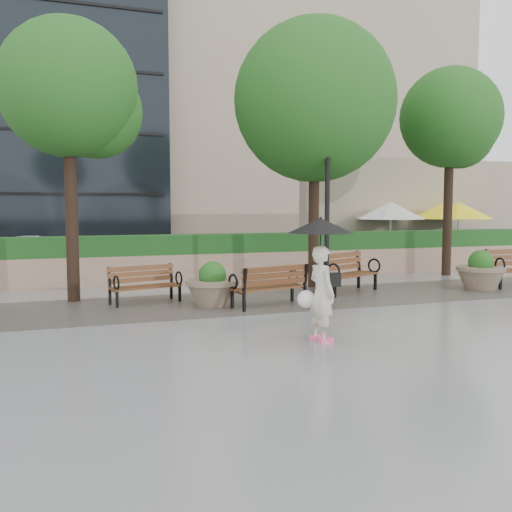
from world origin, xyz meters
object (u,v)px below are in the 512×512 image
object	(u,v)px
planter_left	(212,288)
car_right	(36,256)
bench_1	(145,293)
lamppost	(327,213)
pedestrian	(321,267)
planter_right	(480,274)
bench_3	(347,281)
bench_2	(270,294)

from	to	relation	value
planter_left	car_right	size ratio (longest dim) A/B	0.32
bench_1	lamppost	world-z (taller)	lamppost
planter_left	pedestrian	bearing A→B (deg)	-78.41
lamppost	planter_right	bearing A→B (deg)	-8.00
bench_1	bench_3	size ratio (longest dim) A/B	0.84
bench_1	planter_left	distance (m)	1.56
bench_2	planter_left	bearing A→B (deg)	-39.52
bench_1	car_right	world-z (taller)	car_right
bench_1	pedestrian	xyz separation A→B (m)	(2.11, -4.54, 0.95)
bench_2	lamppost	size ratio (longest dim) A/B	0.40
bench_2	planter_right	size ratio (longest dim) A/B	1.44
bench_1	lamppost	size ratio (longest dim) A/B	0.37
lamppost	pedestrian	distance (m)	4.98
planter_left	car_right	distance (m)	8.22
planter_left	lamppost	distance (m)	3.51
bench_2	pedestrian	distance (m)	3.37
bench_2	lamppost	bearing A→B (deg)	-163.88
bench_3	planter_left	bearing A→B (deg)	164.71
planter_left	planter_right	size ratio (longest dim) A/B	0.94
planter_right	bench_2	bearing A→B (deg)	-174.92
bench_2	lamppost	xyz separation A→B (m)	(1.93, 1.13, 1.73)
planter_left	planter_right	xyz separation A→B (m)	(7.22, 0.01, 0.03)
bench_2	car_right	distance (m)	9.25
bench_1	planter_left	size ratio (longest dim) A/B	1.42
planter_right	car_right	bearing A→B (deg)	146.45
planter_left	pedestrian	xyz separation A→B (m)	(0.77, -3.76, 0.82)
planter_right	pedestrian	distance (m)	7.51
planter_left	pedestrian	distance (m)	3.92
bench_2	planter_left	distance (m)	1.25
bench_3	pedestrian	size ratio (longest dim) A/B	0.99
bench_2	car_right	bearing A→B (deg)	-72.13
bench_2	pedestrian	world-z (taller)	pedestrian
planter_right	pedestrian	xyz separation A→B (m)	(-6.45, -3.76, 0.79)
lamppost	pedestrian	bearing A→B (deg)	-117.71
bench_2	lamppost	distance (m)	2.83
bench_1	bench_2	world-z (taller)	bench_2
bench_2	bench_3	bearing A→B (deg)	-168.44
bench_1	bench_3	xyz separation A→B (m)	(5.03, -0.08, 0.04)
bench_2	bench_3	world-z (taller)	bench_3
bench_2	planter_right	distance (m)	6.11
planter_left	planter_right	bearing A→B (deg)	0.05
bench_3	lamppost	world-z (taller)	lamppost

